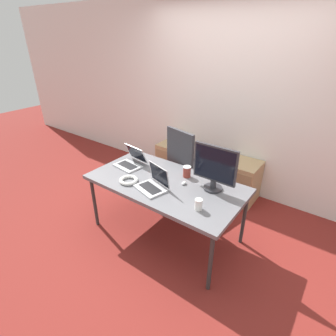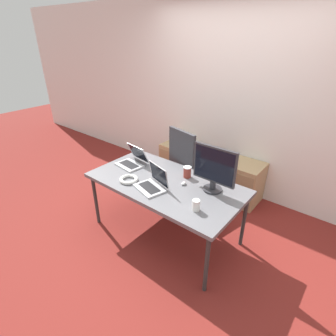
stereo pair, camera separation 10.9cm
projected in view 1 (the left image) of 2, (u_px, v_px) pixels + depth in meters
The scene contains 14 objects.
ground_plane at pixel (166, 232), 3.13m from camera, with size 14.00×14.00×0.00m, color maroon.
wall_back at pixel (229, 100), 3.57m from camera, with size 10.00×0.05×2.60m.
desk at pixel (166, 185), 2.83m from camera, with size 1.68×0.88×0.70m.
office_chair at pixel (190, 176), 3.48m from camera, with size 0.58×0.61×1.11m.
cabinet_left at pixel (174, 160), 4.24m from camera, with size 0.42×0.44×0.57m.
cabinet_right at pixel (242, 181), 3.63m from camera, with size 0.42×0.44×0.57m.
water_bottle at pixel (174, 137), 4.06m from camera, with size 0.08×0.08×0.25m.
laptop_left at pixel (153, 184), 2.68m from camera, with size 0.36×0.33×0.24m.
laptop_right at pixel (131, 162), 3.14m from camera, with size 0.34×0.35×0.22m.
monitor at pixel (215, 168), 2.57m from camera, with size 0.46×0.19×0.47m.
mouse at pixel (184, 183), 2.76m from camera, with size 0.04×0.06×0.03m.
coffee_cup_white at pixel (199, 204), 2.35m from camera, with size 0.07×0.07×0.11m.
coffee_cup_brown at pixel (187, 172), 2.88m from camera, with size 0.09×0.09×0.13m.
cable_coil at pixel (129, 180), 2.80m from camera, with size 0.20×0.20×0.04m.
Camera 1 is at (1.46, -1.93, 2.13)m, focal length 28.00 mm.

